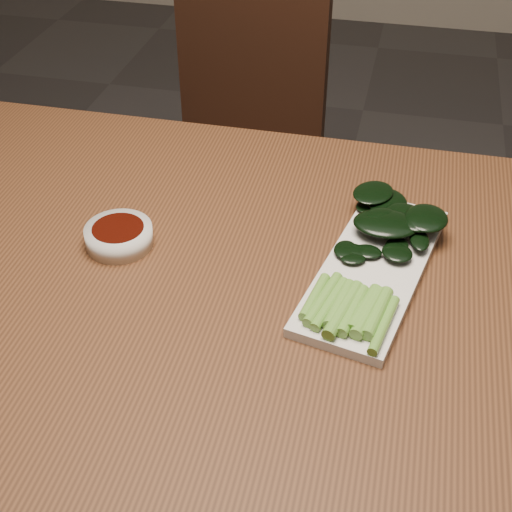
# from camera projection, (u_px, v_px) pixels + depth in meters

# --- Properties ---
(table) EXTENTS (1.40, 0.80, 0.75)m
(table) POSITION_uv_depth(u_px,v_px,m) (252.00, 321.00, 0.98)
(table) COLOR #4D2A16
(table) RESTS_ON ground
(chair_far) EXTENTS (0.41, 0.41, 0.89)m
(chair_far) POSITION_uv_depth(u_px,v_px,m) (237.00, 146.00, 1.73)
(chair_far) COLOR black
(chair_far) RESTS_ON ground
(sauce_bowl) EXTENTS (0.09, 0.09, 0.03)m
(sauce_bowl) POSITION_uv_depth(u_px,v_px,m) (119.00, 236.00, 0.99)
(sauce_bowl) COLOR silver
(sauce_bowl) RESTS_ON table
(serving_plate) EXTENTS (0.19, 0.34, 0.01)m
(serving_plate) POSITION_uv_depth(u_px,v_px,m) (373.00, 269.00, 0.94)
(serving_plate) COLOR silver
(serving_plate) RESTS_ON table
(gai_lan) EXTENTS (0.18, 0.35, 0.03)m
(gai_lan) POSITION_uv_depth(u_px,v_px,m) (383.00, 244.00, 0.95)
(gai_lan) COLOR #639C35
(gai_lan) RESTS_ON serving_plate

